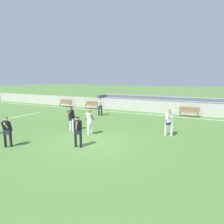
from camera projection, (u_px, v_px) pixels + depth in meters
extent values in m
plane|color=#517A38|center=(90.00, 143.00, 11.39)|extent=(160.00, 160.00, 0.00)
cube|color=white|center=(146.00, 114.00, 20.41)|extent=(44.00, 0.12, 0.01)
cube|color=white|center=(24.00, 115.00, 19.86)|extent=(0.12, 4.40, 0.01)
cube|color=#BCB7AD|center=(150.00, 106.00, 21.60)|extent=(48.00, 0.16, 1.22)
cube|color=#9EA3AD|center=(185.00, 110.00, 21.19)|extent=(20.96, 0.36, 0.08)
cube|color=slate|center=(185.00, 111.00, 21.04)|extent=(20.96, 0.04, 0.35)
cube|color=#9EA3AD|center=(186.00, 105.00, 21.80)|extent=(20.96, 0.36, 0.08)
cube|color=slate|center=(186.00, 107.00, 21.65)|extent=(20.96, 0.04, 0.35)
cube|color=#9EA3AD|center=(187.00, 101.00, 22.41)|extent=(20.96, 0.36, 0.08)
cube|color=slate|center=(187.00, 103.00, 22.26)|extent=(20.96, 0.04, 0.35)
cube|color=#9EA3AD|center=(188.00, 98.00, 23.02)|extent=(20.96, 0.36, 0.08)
cube|color=slate|center=(188.00, 99.00, 22.88)|extent=(20.96, 0.04, 0.35)
cube|color=slate|center=(103.00, 100.00, 26.73)|extent=(0.20, 2.64, 1.39)
cylinder|color=slate|center=(189.00, 92.00, 23.15)|extent=(20.96, 0.06, 0.06)
cube|color=olive|center=(189.00, 112.00, 19.00)|extent=(1.80, 0.40, 0.06)
cube|color=olive|center=(189.00, 109.00, 19.12)|extent=(1.80, 0.05, 0.40)
cylinder|color=#47474C|center=(180.00, 114.00, 19.39)|extent=(0.07, 0.07, 0.45)
cylinder|color=#47474C|center=(198.00, 115.00, 18.70)|extent=(0.07, 0.07, 0.45)
cube|color=olive|center=(65.00, 103.00, 25.41)|extent=(1.80, 0.40, 0.06)
cube|color=olive|center=(66.00, 101.00, 25.53)|extent=(1.80, 0.05, 0.40)
cylinder|color=#47474C|center=(60.00, 105.00, 25.79)|extent=(0.07, 0.07, 0.45)
cylinder|color=#47474C|center=(70.00, 106.00, 25.10)|extent=(0.07, 0.07, 0.45)
cube|color=olive|center=(92.00, 105.00, 23.71)|extent=(1.80, 0.40, 0.06)
cube|color=olive|center=(92.00, 103.00, 23.82)|extent=(1.80, 0.05, 0.40)
cylinder|color=#47474C|center=(86.00, 107.00, 24.09)|extent=(0.07, 0.07, 0.45)
cylinder|color=#47474C|center=(97.00, 108.00, 23.40)|extent=(0.07, 0.07, 0.45)
cylinder|color=white|center=(71.00, 124.00, 14.15)|extent=(0.13, 0.13, 0.87)
cylinder|color=white|center=(73.00, 125.00, 13.90)|extent=(0.13, 0.13, 0.87)
cube|color=#232847|center=(72.00, 119.00, 13.96)|extent=(0.24, 0.37, 0.24)
cube|color=black|center=(71.00, 114.00, 13.91)|extent=(0.38, 0.40, 0.60)
cylinder|color=#A87A5B|center=(74.00, 113.00, 14.02)|extent=(0.39, 0.10, 0.45)
cylinder|color=#A87A5B|center=(69.00, 114.00, 13.78)|extent=(0.39, 0.10, 0.45)
sphere|color=#A87A5B|center=(71.00, 109.00, 13.84)|extent=(0.21, 0.21, 0.21)
sphere|color=black|center=(71.00, 108.00, 13.84)|extent=(0.20, 0.20, 0.20)
cylinder|color=white|center=(91.00, 128.00, 13.15)|extent=(0.13, 0.13, 0.84)
cylinder|color=white|center=(88.00, 129.00, 13.00)|extent=(0.13, 0.13, 0.84)
cube|color=white|center=(90.00, 122.00, 13.01)|extent=(0.41, 0.32, 0.24)
cube|color=white|center=(90.00, 118.00, 12.96)|extent=(0.48, 0.48, 0.60)
cylinder|color=brown|center=(92.00, 117.00, 12.86)|extent=(0.18, 0.36, 0.47)
cylinder|color=brown|center=(87.00, 117.00, 13.05)|extent=(0.18, 0.36, 0.47)
sphere|color=brown|center=(90.00, 111.00, 12.90)|extent=(0.21, 0.21, 0.21)
sphere|color=brown|center=(90.00, 111.00, 12.89)|extent=(0.20, 0.20, 0.20)
cylinder|color=black|center=(11.00, 139.00, 10.79)|extent=(0.13, 0.13, 0.83)
cylinder|color=black|center=(5.00, 139.00, 10.72)|extent=(0.13, 0.13, 0.83)
cube|color=#232847|center=(7.00, 132.00, 10.69)|extent=(0.40, 0.30, 0.24)
cube|color=black|center=(7.00, 126.00, 10.64)|extent=(0.46, 0.46, 0.60)
cylinder|color=beige|center=(7.00, 126.00, 10.46)|extent=(0.17, 0.41, 0.44)
cylinder|color=beige|center=(7.00, 125.00, 10.81)|extent=(0.17, 0.41, 0.44)
sphere|color=beige|center=(6.00, 119.00, 10.58)|extent=(0.21, 0.21, 0.21)
sphere|color=brown|center=(6.00, 119.00, 10.57)|extent=(0.20, 0.20, 0.20)
cylinder|color=white|center=(166.00, 129.00, 12.90)|extent=(0.13, 0.13, 0.87)
cylinder|color=white|center=(172.00, 129.00, 12.77)|extent=(0.13, 0.13, 0.87)
cube|color=#232847|center=(169.00, 122.00, 12.76)|extent=(0.37, 0.42, 0.24)
cube|color=white|center=(169.00, 118.00, 12.72)|extent=(0.47, 0.49, 0.59)
cylinder|color=#D6A884|center=(170.00, 117.00, 12.89)|extent=(0.31, 0.22, 0.49)
cylinder|color=#D6A884|center=(168.00, 118.00, 12.53)|extent=(0.31, 0.22, 0.49)
sphere|color=#D6A884|center=(169.00, 112.00, 12.65)|extent=(0.21, 0.21, 0.21)
sphere|color=brown|center=(169.00, 111.00, 12.65)|extent=(0.20, 0.20, 0.20)
cylinder|color=black|center=(102.00, 111.00, 19.69)|extent=(0.13, 0.13, 0.87)
cylinder|color=black|center=(99.00, 111.00, 19.73)|extent=(0.13, 0.13, 0.87)
cube|color=#232847|center=(100.00, 107.00, 19.64)|extent=(0.42, 0.39, 0.24)
cube|color=white|center=(100.00, 104.00, 19.59)|extent=(0.50, 0.48, 0.59)
cylinder|color=#D6A884|center=(100.00, 103.00, 19.39)|extent=(0.26, 0.32, 0.48)
cylinder|color=#D6A884|center=(100.00, 103.00, 19.78)|extent=(0.26, 0.32, 0.48)
sphere|color=#D6A884|center=(100.00, 100.00, 19.53)|extent=(0.21, 0.21, 0.21)
sphere|color=black|center=(100.00, 99.00, 19.52)|extent=(0.20, 0.20, 0.20)
cylinder|color=black|center=(81.00, 139.00, 10.69)|extent=(0.13, 0.13, 0.85)
cylinder|color=black|center=(76.00, 139.00, 10.76)|extent=(0.13, 0.13, 0.85)
cube|color=#232847|center=(78.00, 132.00, 10.66)|extent=(0.40, 0.42, 0.24)
cube|color=black|center=(78.00, 126.00, 10.61)|extent=(0.46, 0.47, 0.58)
cylinder|color=#D6A884|center=(76.00, 126.00, 10.41)|extent=(0.27, 0.25, 0.50)
cylinder|color=#D6A884|center=(79.00, 124.00, 10.80)|extent=(0.27, 0.25, 0.50)
sphere|color=#D6A884|center=(78.00, 119.00, 10.54)|extent=(0.21, 0.21, 0.21)
sphere|color=black|center=(78.00, 118.00, 10.54)|extent=(0.20, 0.20, 0.20)
sphere|color=yellow|center=(91.00, 132.00, 13.47)|extent=(0.22, 0.22, 0.22)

